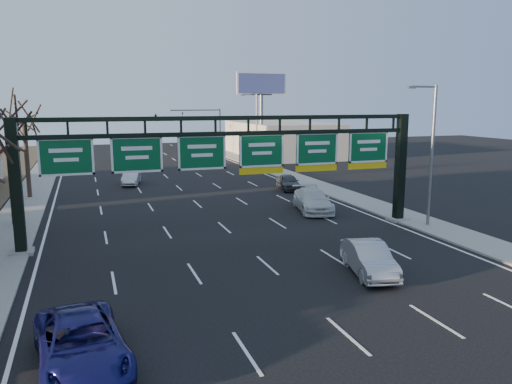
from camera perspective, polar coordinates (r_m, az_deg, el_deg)
name	(u,v)px	position (r m, az deg, el deg)	size (l,w,h in m)	color
ground	(282,279)	(23.18, 3.03, -9.85)	(160.00, 160.00, 0.00)	black
sidewalk_left	(24,209)	(41.18, -25.02, -1.80)	(3.00, 120.00, 0.12)	gray
sidewalk_right	(330,190)	(46.01, 8.49, 0.22)	(3.00, 120.00, 0.12)	gray
lane_markings	(192,199)	(41.76, -7.31, -0.84)	(21.60, 120.00, 0.01)	white
sign_gantry	(235,159)	(29.57, -2.42, 3.76)	(24.60, 1.20, 7.20)	black
building_right_distant	(281,139)	(75.82, 2.90, 6.07)	(12.00, 20.00, 5.00)	beige
tree_mid	(5,104)	(35.46, -26.78, 8.99)	(3.60, 3.60, 9.24)	#32251C
tree_far	(23,108)	(45.40, -25.11, 8.68)	(3.60, 3.60, 8.86)	#32251C
streetlight_near	(431,148)	(33.48, 19.32, 4.73)	(2.15, 0.22, 9.00)	slate
streetlight_far	(256,125)	(63.69, -0.04, 7.62)	(2.15, 0.22, 9.00)	slate
billboard_right	(261,94)	(69.17, 0.61, 11.13)	(7.00, 0.50, 12.00)	slate
traffic_signal_mast	(181,119)	(76.48, -8.62, 8.25)	(10.16, 0.54, 7.00)	black
car_blue_suv	(81,344)	(16.61, -19.36, -16.04)	(2.51, 5.44, 1.51)	navy
car_silver_sedan	(369,259)	(24.10, 12.78, -7.43)	(1.58, 4.53, 1.49)	#A9A9AE
car_white_wagon	(312,200)	(37.12, 6.47, -0.95)	(2.26, 5.55, 1.61)	silver
car_grey_far	(288,182)	(46.10, 3.72, 1.15)	(1.67, 4.16, 1.42)	#393C3E
car_silver_distant	(131,178)	(50.26, -14.07, 1.60)	(1.46, 4.20, 1.38)	silver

